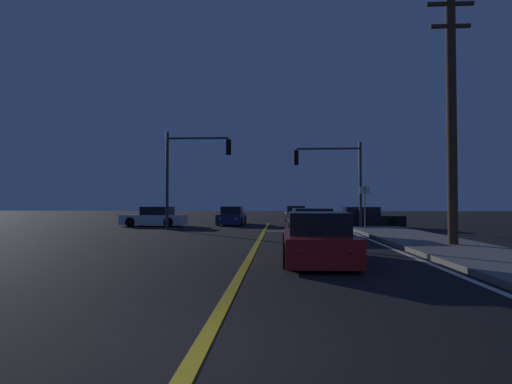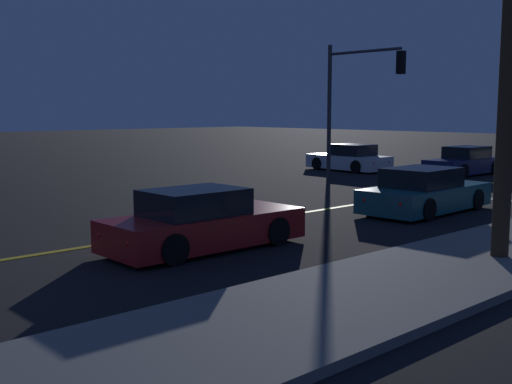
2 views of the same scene
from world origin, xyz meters
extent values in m
plane|color=black|center=(0.00, 0.00, 0.00)|extent=(160.00, 160.00, 0.00)
cube|color=slate|center=(6.62, 10.51, 0.07)|extent=(3.20, 37.82, 0.15)
cube|color=gold|center=(0.00, 10.51, 0.01)|extent=(0.20, 35.72, 0.01)
cube|color=silver|center=(4.77, 10.51, 0.01)|extent=(0.16, 35.72, 0.01)
cube|color=silver|center=(2.51, 19.51, 0.01)|extent=(5.02, 0.50, 0.01)
cube|color=#195960|center=(2.32, 15.45, 0.44)|extent=(2.07, 4.70, 0.68)
cube|color=black|center=(2.33, 15.17, 1.04)|extent=(1.71, 2.19, 0.60)
cylinder|color=black|center=(1.38, 16.85, 0.32)|extent=(0.24, 0.65, 0.64)
cylinder|color=black|center=(3.15, 16.91, 0.32)|extent=(0.24, 0.65, 0.64)
cylinder|color=black|center=(1.49, 13.98, 0.32)|extent=(0.24, 0.65, 0.64)
cylinder|color=black|center=(3.27, 14.04, 0.32)|extent=(0.24, 0.65, 0.64)
sphere|color=#FFF4CC|center=(1.65, 17.68, 0.52)|extent=(0.18, 0.18, 0.18)
sphere|color=#FFF4CC|center=(2.82, 17.72, 0.52)|extent=(0.18, 0.18, 0.18)
sphere|color=red|center=(1.82, 13.16, 0.52)|extent=(0.14, 0.14, 0.14)
sphere|color=red|center=(3.00, 13.20, 0.52)|extent=(0.14, 0.14, 0.14)
cube|color=maroon|center=(1.89, 7.40, 0.44)|extent=(1.80, 4.54, 0.68)
cube|color=black|center=(1.89, 7.13, 1.04)|extent=(1.53, 2.09, 0.60)
cylinder|color=black|center=(1.08, 8.81, 0.32)|extent=(0.22, 0.64, 0.64)
cylinder|color=black|center=(2.73, 8.80, 0.32)|extent=(0.22, 0.64, 0.64)
cylinder|color=black|center=(1.06, 6.00, 0.32)|extent=(0.22, 0.64, 0.64)
cylinder|color=black|center=(2.71, 5.99, 0.32)|extent=(0.22, 0.64, 0.64)
sphere|color=#FFF4CC|center=(1.36, 9.61, 0.52)|extent=(0.18, 0.18, 0.18)
sphere|color=#FFF4CC|center=(2.45, 9.60, 0.52)|extent=(0.18, 0.18, 0.18)
sphere|color=red|center=(1.33, 5.19, 0.52)|extent=(0.14, 0.14, 0.14)
sphere|color=red|center=(2.43, 5.18, 0.52)|extent=(0.14, 0.14, 0.14)
cube|color=navy|center=(-2.62, 26.38, 0.44)|extent=(1.75, 4.47, 0.68)
cube|color=black|center=(-2.62, 26.64, 1.04)|extent=(1.49, 2.06, 0.60)
cylinder|color=black|center=(-1.85, 24.99, 0.32)|extent=(0.23, 0.64, 0.64)
cylinder|color=black|center=(-3.43, 25.00, 0.32)|extent=(0.23, 0.64, 0.64)
cylinder|color=black|center=(-1.82, 27.75, 0.32)|extent=(0.23, 0.64, 0.64)
cylinder|color=black|center=(-3.40, 27.77, 0.32)|extent=(0.23, 0.64, 0.64)
sphere|color=#FFF4CC|center=(-2.12, 24.20, 0.52)|extent=(0.18, 0.18, 0.18)
sphere|color=#FFF4CC|center=(-3.17, 24.21, 0.52)|extent=(0.18, 0.18, 0.18)
sphere|color=red|center=(-2.07, 28.55, 0.52)|extent=(0.14, 0.14, 0.14)
sphere|color=red|center=(-3.13, 28.56, 0.52)|extent=(0.14, 0.14, 0.14)
cube|color=black|center=(6.41, 23.28, 0.44)|extent=(4.69, 1.90, 0.68)
cube|color=black|center=(6.13, 23.27, 1.04)|extent=(2.17, 1.60, 0.60)
cylinder|color=black|center=(7.85, 24.15, 0.32)|extent=(0.64, 0.23, 0.64)
cylinder|color=black|center=(7.87, 22.44, 0.32)|extent=(0.64, 0.23, 0.64)
cylinder|color=black|center=(4.95, 24.11, 0.32)|extent=(0.64, 0.23, 0.64)
cylinder|color=black|center=(4.98, 22.40, 0.32)|extent=(0.64, 0.23, 0.64)
sphere|color=#FFF4CC|center=(8.68, 23.88, 0.52)|extent=(0.18, 0.18, 0.18)
sphere|color=#FFF4CC|center=(8.69, 22.74, 0.52)|extent=(0.18, 0.18, 0.18)
sphere|color=red|center=(4.12, 23.81, 0.52)|extent=(0.14, 0.14, 0.14)
sphere|color=red|center=(4.14, 22.68, 0.52)|extent=(0.14, 0.14, 0.14)
cube|color=#B2B5BA|center=(2.25, 32.67, 0.44)|extent=(1.81, 4.23, 0.68)
cube|color=black|center=(2.25, 32.42, 1.04)|extent=(1.53, 1.96, 0.60)
cylinder|color=black|center=(1.41, 33.96, 0.32)|extent=(0.23, 0.64, 0.64)
cylinder|color=black|center=(3.04, 33.99, 0.32)|extent=(0.23, 0.64, 0.64)
cylinder|color=black|center=(1.46, 31.36, 0.32)|extent=(0.23, 0.64, 0.64)
cylinder|color=black|center=(3.08, 31.39, 0.32)|extent=(0.23, 0.64, 0.64)
sphere|color=#FFF4CC|center=(1.67, 34.70, 0.52)|extent=(0.18, 0.18, 0.18)
sphere|color=#FFF4CC|center=(2.75, 34.72, 0.52)|extent=(0.18, 0.18, 0.18)
sphere|color=red|center=(1.74, 30.62, 0.52)|extent=(0.14, 0.14, 0.14)
sphere|color=red|center=(2.82, 30.63, 0.52)|extent=(0.14, 0.14, 0.14)
cube|color=silver|center=(-7.76, 24.18, 0.44)|extent=(4.32, 2.06, 0.68)
cube|color=black|center=(-7.50, 24.17, 1.04)|extent=(2.02, 1.70, 0.60)
cylinder|color=black|center=(-9.11, 23.36, 0.32)|extent=(0.65, 0.25, 0.64)
cylinder|color=black|center=(-9.04, 25.11, 0.32)|extent=(0.65, 0.25, 0.64)
cylinder|color=black|center=(-6.48, 23.24, 0.32)|extent=(0.65, 0.25, 0.64)
cylinder|color=black|center=(-6.41, 25.00, 0.32)|extent=(0.65, 0.25, 0.64)
sphere|color=#FFF4CC|center=(-9.85, 23.69, 0.52)|extent=(0.18, 0.18, 0.18)
sphere|color=#FFF4CC|center=(-9.80, 24.85, 0.52)|extent=(0.18, 0.18, 0.18)
sphere|color=red|center=(-5.71, 23.51, 0.52)|extent=(0.14, 0.14, 0.14)
sphere|color=red|center=(-5.66, 24.67, 0.52)|extent=(0.14, 0.14, 0.14)
cylinder|color=#38383D|center=(5.82, 21.81, 2.68)|extent=(0.18, 0.18, 5.35)
cylinder|color=#38383D|center=(3.86, 21.81, 4.95)|extent=(3.92, 0.12, 0.12)
cube|color=black|center=(1.90, 21.81, 4.40)|extent=(0.28, 0.28, 0.90)
sphere|color=red|center=(1.90, 21.81, 4.67)|extent=(0.22, 0.22, 0.22)
sphere|color=#4C2D05|center=(1.90, 21.81, 4.40)|extent=(0.22, 0.22, 0.22)
sphere|color=#0A3814|center=(1.90, 21.81, 4.13)|extent=(0.22, 0.22, 0.22)
cylinder|color=#38383D|center=(-5.82, 20.41, 2.92)|extent=(0.18, 0.18, 5.85)
cylinder|color=#38383D|center=(-3.98, 20.41, 5.45)|extent=(3.68, 0.12, 0.12)
cube|color=black|center=(-2.14, 20.41, 4.90)|extent=(0.28, 0.28, 0.90)
sphere|color=red|center=(-2.14, 20.41, 5.17)|extent=(0.22, 0.22, 0.22)
sphere|color=#4C2D05|center=(-2.14, 20.41, 4.90)|extent=(0.22, 0.22, 0.22)
sphere|color=#0A3814|center=(-2.14, 20.41, 4.63)|extent=(0.22, 0.22, 0.22)
cylinder|color=#42301E|center=(6.92, 10.87, 4.63)|extent=(0.34, 0.34, 9.25)
cube|color=#42301E|center=(6.92, 10.87, 8.65)|extent=(1.63, 0.12, 0.12)
cube|color=#42301E|center=(6.92, 10.87, 7.85)|extent=(1.37, 0.12, 0.12)
cylinder|color=slate|center=(5.52, 19.01, 1.28)|extent=(0.06, 0.06, 2.55)
cube|color=white|center=(5.52, 19.01, 2.30)|extent=(0.56, 0.07, 0.40)
camera|label=1|loc=(0.87, -4.13, 1.58)|focal=29.37mm
camera|label=2|loc=(12.75, -1.05, 3.01)|focal=44.63mm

